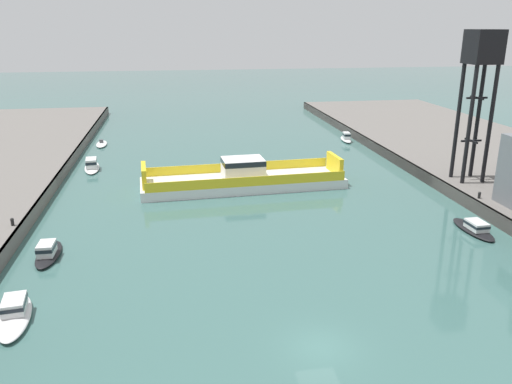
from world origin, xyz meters
TOP-DOWN VIEW (x-y plane):
  - ground_plane at (0.00, 0.00)m, footprint 400.00×400.00m
  - chain_ferry at (-0.24, 32.18)m, footprint 24.09×7.79m
  - moored_boat_near_left at (19.12, 15.13)m, footprint 2.17×5.97m
  - moored_boat_near_right at (-19.53, 57.96)m, footprint 1.83×5.14m
  - moored_boat_mid_left at (-19.04, 43.28)m, footprint 2.62×6.86m
  - moored_boat_mid_right at (-18.79, 15.66)m, footprint 1.85×5.57m
  - moored_boat_far_left at (20.00, 54.47)m, footprint 1.86×4.96m
  - moored_boat_far_right at (-18.86, 6.16)m, footprint 2.70×6.22m
  - crane_tower at (24.94, 26.67)m, footprint 3.17×3.17m
  - bollard_left_far at (-22.55, 19.95)m, footprint 0.32×0.32m
  - bollard_right_far at (22.55, 20.20)m, footprint 0.32×0.32m

SIDE VIEW (x-z plane):
  - ground_plane at x=0.00m, z-range 0.00..0.00m
  - moored_boat_near_right at x=-19.53m, z-range -0.24..0.67m
  - moored_boat_near_left at x=19.12m, z-range -0.15..1.00m
  - moored_boat_far_right at x=-18.86m, z-range -0.18..1.20m
  - moored_boat_mid_right at x=-18.79m, z-range -0.18..1.23m
  - moored_boat_far_left at x=20.00m, z-range -0.20..1.34m
  - moored_boat_mid_left at x=-19.04m, z-range -0.18..1.38m
  - chain_ferry at x=-0.24m, z-range -0.69..2.82m
  - bollard_left_far at x=-22.55m, z-range 1.45..2.16m
  - bollard_right_far at x=22.55m, z-range 1.45..2.16m
  - crane_tower at x=24.94m, z-range 6.02..22.51m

